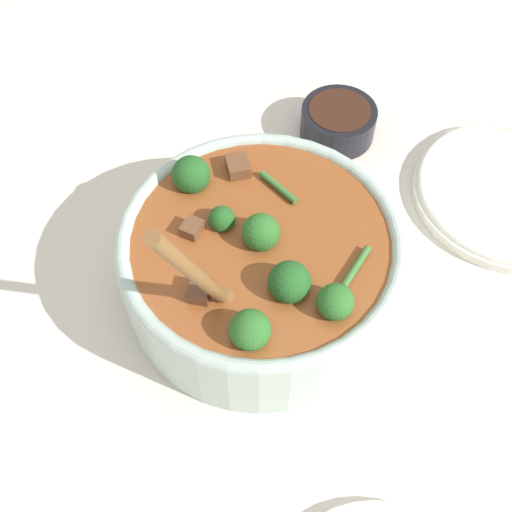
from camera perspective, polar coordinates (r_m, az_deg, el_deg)
name	(u,v)px	position (r m, az deg, el deg)	size (l,w,h in m)	color
ground_plane	(256,288)	(0.71, 0.00, -2.86)	(4.00, 4.00, 0.00)	silver
stew_bowl	(256,260)	(0.66, -0.03, -0.34)	(0.29, 0.29, 0.28)	#B2C6BC
condiment_bowl	(335,121)	(0.84, 7.00, 11.85)	(0.10, 0.10, 0.04)	black
empty_plate	(506,192)	(0.83, 21.32, 5.35)	(0.23, 0.23, 0.02)	silver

